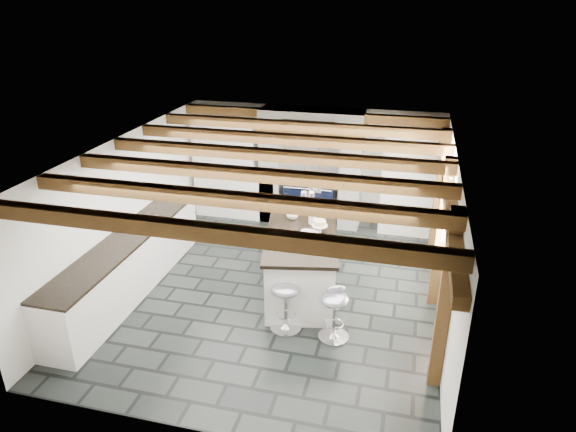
% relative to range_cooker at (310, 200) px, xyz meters
% --- Properties ---
extents(ground, '(6.00, 6.00, 0.00)m').
position_rel_range_cooker_xyz_m(ground, '(0.00, -2.68, -0.47)').
color(ground, black).
rests_on(ground, ground).
extents(room_shell, '(6.00, 6.03, 6.00)m').
position_rel_range_cooker_xyz_m(room_shell, '(-0.61, -1.26, 0.60)').
color(room_shell, white).
rests_on(room_shell, ground).
extents(range_cooker, '(1.00, 0.63, 0.99)m').
position_rel_range_cooker_xyz_m(range_cooker, '(0.00, 0.00, 0.00)').
color(range_cooker, black).
rests_on(range_cooker, ground).
extents(kitchen_island, '(1.43, 2.19, 1.34)m').
position_rel_range_cooker_xyz_m(kitchen_island, '(0.40, -2.65, 0.05)').
color(kitchen_island, white).
rests_on(kitchen_island, ground).
extents(bar_stool_near, '(0.50, 0.50, 0.78)m').
position_rel_range_cooker_xyz_m(bar_stool_near, '(1.09, -3.71, 0.02)').
color(bar_stool_near, silver).
rests_on(bar_stool_near, ground).
extents(bar_stool_far, '(0.44, 0.44, 0.82)m').
position_rel_range_cooker_xyz_m(bar_stool_far, '(0.41, -3.66, 0.04)').
color(bar_stool_far, silver).
rests_on(bar_stool_far, ground).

